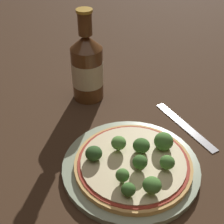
# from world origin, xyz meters

# --- Properties ---
(ground_plane) EXTENTS (3.00, 3.00, 0.00)m
(ground_plane) POSITION_xyz_m (0.00, 0.00, 0.00)
(ground_plane) COLOR #3D2819
(plate) EXTENTS (0.25, 0.25, 0.01)m
(plate) POSITION_xyz_m (0.02, 0.00, 0.01)
(plate) COLOR #93A384
(plate) RESTS_ON ground_plane
(pizza) EXTENTS (0.21, 0.21, 0.01)m
(pizza) POSITION_xyz_m (0.02, -0.01, 0.02)
(pizza) COLOR tan
(pizza) RESTS_ON plate
(broccoli_floret_0) EXTENTS (0.03, 0.03, 0.02)m
(broccoli_floret_0) POSITION_xyz_m (-0.03, 0.05, 0.04)
(broccoli_floret_0) COLOR #7A9E5B
(broccoli_floret_0) RESTS_ON pizza
(broccoli_floret_1) EXTENTS (0.03, 0.03, 0.03)m
(broccoli_floret_1) POSITION_xyz_m (0.04, 0.00, 0.04)
(broccoli_floret_1) COLOR #7A9E5B
(broccoli_floret_1) RESTS_ON pizza
(broccoli_floret_2) EXTENTS (0.03, 0.03, 0.03)m
(broccoli_floret_2) POSITION_xyz_m (0.04, -0.06, 0.04)
(broccoli_floret_2) COLOR #7A9E5B
(broccoli_floret_2) RESTS_ON pizza
(broccoli_floret_3) EXTENTS (0.04, 0.04, 0.03)m
(broccoli_floret_3) POSITION_xyz_m (0.08, -0.02, 0.04)
(broccoli_floret_3) COLOR #7A9E5B
(broccoli_floret_3) RESTS_ON pizza
(broccoli_floret_4) EXTENTS (0.03, 0.03, 0.03)m
(broccoli_floret_4) POSITION_xyz_m (0.01, -0.03, 0.04)
(broccoli_floret_4) COLOR #7A9E5B
(broccoli_floret_4) RESTS_ON pizza
(broccoli_floret_5) EXTENTS (0.02, 0.02, 0.03)m
(broccoli_floret_5) POSITION_xyz_m (-0.03, -0.03, 0.04)
(broccoli_floret_5) COLOR #7A9E5B
(broccoli_floret_5) RESTS_ON pizza
(broccoli_floret_6) EXTENTS (0.03, 0.03, 0.03)m
(broccoli_floret_6) POSITION_xyz_m (0.02, 0.03, 0.04)
(broccoli_floret_6) COLOR #7A9E5B
(broccoli_floret_6) RESTS_ON pizza
(broccoli_floret_7) EXTENTS (0.03, 0.03, 0.03)m
(broccoli_floret_7) POSITION_xyz_m (-0.01, -0.07, 0.04)
(broccoli_floret_7) COLOR #7A9E5B
(broccoli_floret_7) RESTS_ON pizza
(broccoli_floret_8) EXTENTS (0.02, 0.02, 0.02)m
(broccoli_floret_8) POSITION_xyz_m (-0.04, -0.05, 0.04)
(broccoli_floret_8) COLOR #7A9E5B
(broccoli_floret_8) RESTS_ON pizza
(beer_bottle) EXTENTS (0.07, 0.07, 0.21)m
(beer_bottle) POSITION_xyz_m (0.12, 0.23, 0.08)
(beer_bottle) COLOR #563319
(beer_bottle) RESTS_ON ground_plane
(fork) EXTENTS (0.07, 0.18, 0.00)m
(fork) POSITION_xyz_m (0.19, -0.00, 0.00)
(fork) COLOR #B2B2B7
(fork) RESTS_ON ground_plane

